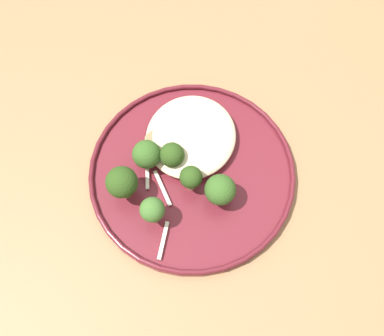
% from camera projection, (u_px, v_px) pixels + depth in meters
% --- Properties ---
extents(ground, '(6.00, 6.00, 0.00)m').
position_uv_depth(ground, '(187.00, 275.00, 1.23)').
color(ground, '#2D2B28').
extents(wooden_dining_table, '(1.40, 1.00, 0.74)m').
position_uv_depth(wooden_dining_table, '(183.00, 208.00, 0.63)').
color(wooden_dining_table, '#9E754C').
rests_on(wooden_dining_table, ground).
extents(dinner_plate, '(0.29, 0.29, 0.02)m').
position_uv_depth(dinner_plate, '(192.00, 171.00, 0.56)').
color(dinner_plate, maroon).
rests_on(dinner_plate, wooden_dining_table).
extents(noodle_bed, '(0.14, 0.13, 0.03)m').
position_uv_depth(noodle_bed, '(191.00, 136.00, 0.57)').
color(noodle_bed, beige).
rests_on(noodle_bed, dinner_plate).
extents(seared_scallop_front_small, '(0.03, 0.03, 0.02)m').
position_uv_depth(seared_scallop_front_small, '(156.00, 141.00, 0.57)').
color(seared_scallop_front_small, '#DBB77A').
rests_on(seared_scallop_front_small, dinner_plate).
extents(seared_scallop_tiny_bay, '(0.03, 0.03, 0.01)m').
position_uv_depth(seared_scallop_tiny_bay, '(194.00, 136.00, 0.57)').
color(seared_scallop_tiny_bay, '#DBB77A').
rests_on(seared_scallop_tiny_bay, dinner_plate).
extents(seared_scallop_left_edge, '(0.02, 0.02, 0.01)m').
position_uv_depth(seared_scallop_left_edge, '(207.00, 125.00, 0.58)').
color(seared_scallop_left_edge, '#E5C689').
rests_on(seared_scallop_left_edge, dinner_plate).
extents(seared_scallop_right_edge, '(0.03, 0.03, 0.02)m').
position_uv_depth(seared_scallop_right_edge, '(219.00, 151.00, 0.56)').
color(seared_scallop_right_edge, '#E5C689').
rests_on(seared_scallop_right_edge, dinner_plate).
extents(broccoli_floret_front_edge, '(0.03, 0.03, 0.05)m').
position_uv_depth(broccoli_floret_front_edge, '(152.00, 210.00, 0.50)').
color(broccoli_floret_front_edge, '#7A994C').
rests_on(broccoli_floret_front_edge, dinner_plate).
extents(broccoli_floret_left_leaning, '(0.04, 0.04, 0.06)m').
position_uv_depth(broccoli_floret_left_leaning, '(122.00, 183.00, 0.51)').
color(broccoli_floret_left_leaning, '#7A994C').
rests_on(broccoli_floret_left_leaning, dinner_plate).
extents(broccoli_floret_tall_stalk, '(0.03, 0.03, 0.05)m').
position_uv_depth(broccoli_floret_tall_stalk, '(191.00, 178.00, 0.52)').
color(broccoli_floret_tall_stalk, '#89A356').
rests_on(broccoli_floret_tall_stalk, dinner_plate).
extents(broccoli_floret_split_head, '(0.04, 0.04, 0.05)m').
position_uv_depth(broccoli_floret_split_head, '(220.00, 191.00, 0.51)').
color(broccoli_floret_split_head, '#7A994C').
rests_on(broccoli_floret_split_head, dinner_plate).
extents(broccoli_floret_center_pile, '(0.04, 0.04, 0.05)m').
position_uv_depth(broccoli_floret_center_pile, '(147.00, 155.00, 0.54)').
color(broccoli_floret_center_pile, '#7A994C').
rests_on(broccoli_floret_center_pile, dinner_plate).
extents(broccoli_floret_small_sprig, '(0.03, 0.03, 0.05)m').
position_uv_depth(broccoli_floret_small_sprig, '(172.00, 155.00, 0.54)').
color(broccoli_floret_small_sprig, '#7A994C').
rests_on(broccoli_floret_small_sprig, dinner_plate).
extents(onion_sliver_curled_piece, '(0.05, 0.01, 0.00)m').
position_uv_depth(onion_sliver_curled_piece, '(162.00, 240.00, 0.52)').
color(onion_sliver_curled_piece, silver).
rests_on(onion_sliver_curled_piece, dinner_plate).
extents(onion_sliver_short_strip, '(0.04, 0.02, 0.00)m').
position_uv_depth(onion_sliver_short_strip, '(146.00, 180.00, 0.55)').
color(onion_sliver_short_strip, silver).
rests_on(onion_sliver_short_strip, dinner_plate).
extents(onion_sliver_long_sliver, '(0.04, 0.04, 0.00)m').
position_uv_depth(onion_sliver_long_sliver, '(162.00, 188.00, 0.55)').
color(onion_sliver_long_sliver, silver).
rests_on(onion_sliver_long_sliver, dinner_plate).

